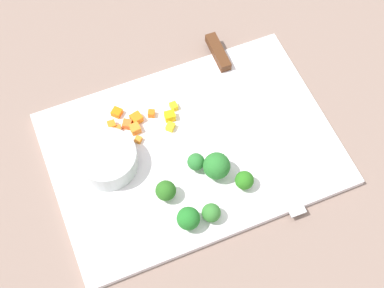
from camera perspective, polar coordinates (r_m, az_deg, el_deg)
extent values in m
plane|color=gray|center=(0.96, 0.00, -0.63)|extent=(4.00, 4.00, 0.00)
cube|color=white|center=(0.96, 0.00, -0.46)|extent=(0.47, 0.33, 0.01)
cylinder|color=#B7BFBD|center=(0.93, -8.45, -1.52)|extent=(0.10, 0.10, 0.04)
cube|color=silver|center=(0.95, 8.03, -1.83)|extent=(0.03, 0.20, 0.00)
cube|color=#512C16|center=(1.05, 2.61, 9.12)|extent=(0.02, 0.08, 0.02)
cube|color=orange|center=(0.97, -7.40, 1.54)|extent=(0.01, 0.01, 0.01)
cube|color=orange|center=(0.98, -4.06, 3.05)|extent=(0.02, 0.02, 0.01)
cube|color=orange|center=(0.98, -5.55, 2.57)|extent=(0.02, 0.02, 0.01)
cube|color=orange|center=(0.97, -5.68, 1.53)|extent=(0.02, 0.02, 0.01)
cube|color=orange|center=(0.97, -6.46, 1.96)|extent=(0.02, 0.02, 0.01)
cube|color=orange|center=(0.99, -7.49, 3.13)|extent=(0.02, 0.02, 0.01)
cube|color=orange|center=(0.98, -7.99, 1.88)|extent=(0.01, 0.01, 0.01)
cube|color=orange|center=(0.96, -5.36, 0.44)|extent=(0.01, 0.01, 0.01)
cube|color=yellow|center=(0.97, -2.16, 1.72)|extent=(0.02, 0.02, 0.01)
cube|color=yellow|center=(0.97, -2.22, 2.79)|extent=(0.02, 0.02, 0.01)
cube|color=yellow|center=(0.99, -1.98, 3.73)|extent=(0.01, 0.01, 0.01)
cylinder|color=#8ABD64|center=(0.89, -0.36, -7.79)|extent=(0.01, 0.01, 0.01)
sphere|color=#227527|center=(0.88, -0.36, -7.42)|extent=(0.04, 0.04, 0.04)
cylinder|color=#91B45C|center=(0.92, 2.42, -2.71)|extent=(0.02, 0.02, 0.01)
sphere|color=#2A772D|center=(0.91, 2.47, -2.19)|extent=(0.04, 0.04, 0.04)
cylinder|color=#80AC57|center=(0.91, -2.60, -5.04)|extent=(0.01, 0.01, 0.01)
sphere|color=#2B681F|center=(0.90, -2.63, -4.65)|extent=(0.03, 0.03, 0.03)
cylinder|color=#85BC54|center=(0.90, 1.90, -7.15)|extent=(0.01, 0.01, 0.01)
sphere|color=#367B30|center=(0.88, 1.93, -6.85)|extent=(0.03, 0.03, 0.03)
cylinder|color=#8DAE69|center=(0.93, 0.39, -2.16)|extent=(0.01, 0.01, 0.01)
sphere|color=#2C7731|center=(0.92, 0.40, -1.78)|extent=(0.03, 0.03, 0.03)
cylinder|color=#94B357|center=(0.92, 5.17, -3.96)|extent=(0.01, 0.01, 0.01)
sphere|color=#2C771D|center=(0.91, 5.24, -3.61)|extent=(0.03, 0.03, 0.03)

